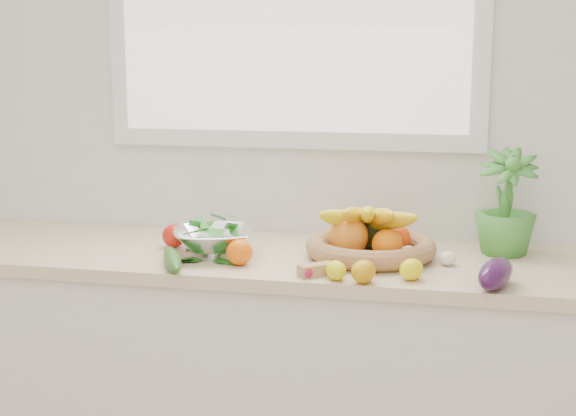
% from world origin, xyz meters
% --- Properties ---
extents(back_wall, '(4.50, 0.02, 2.70)m').
position_xyz_m(back_wall, '(0.00, 2.25, 1.35)').
color(back_wall, white).
rests_on(back_wall, ground).
extents(counter_cabinet, '(2.20, 0.58, 0.86)m').
position_xyz_m(counter_cabinet, '(0.00, 1.95, 0.43)').
color(counter_cabinet, silver).
rests_on(counter_cabinet, ground).
extents(countertop, '(2.24, 0.62, 0.04)m').
position_xyz_m(countertop, '(0.00, 1.95, 0.88)').
color(countertop, beige).
rests_on(countertop, counter_cabinet).
extents(orange_loose, '(0.10, 0.10, 0.08)m').
position_xyz_m(orange_loose, '(-0.07, 1.78, 0.94)').
color(orange_loose, '#F35F07').
rests_on(orange_loose, countertop).
extents(lemon_a, '(0.08, 0.10, 0.07)m').
position_xyz_m(lemon_a, '(0.32, 1.67, 0.93)').
color(lemon_a, '#D2940B').
rests_on(lemon_a, countertop).
extents(lemon_b, '(0.09, 0.10, 0.06)m').
position_xyz_m(lemon_b, '(0.45, 1.73, 0.93)').
color(lemon_b, yellow).
rests_on(lemon_b, countertop).
extents(lemon_c, '(0.08, 0.09, 0.06)m').
position_xyz_m(lemon_c, '(0.24, 1.68, 0.93)').
color(lemon_c, yellow).
rests_on(lemon_c, countertop).
extents(apple, '(0.09, 0.09, 0.08)m').
position_xyz_m(apple, '(-0.33, 1.95, 0.94)').
color(apple, red).
rests_on(apple, countertop).
extents(ginger, '(0.11, 0.10, 0.03)m').
position_xyz_m(ginger, '(0.18, 1.72, 0.92)').
color(ginger, tan).
rests_on(ginger, countertop).
extents(garlic_a, '(0.06, 0.06, 0.05)m').
position_xyz_m(garlic_a, '(0.42, 1.93, 0.92)').
color(garlic_a, white).
rests_on(garlic_a, countertop).
extents(garlic_b, '(0.07, 0.07, 0.04)m').
position_xyz_m(garlic_b, '(0.54, 1.91, 0.92)').
color(garlic_b, white).
rests_on(garlic_b, countertop).
extents(garlic_c, '(0.06, 0.06, 0.05)m').
position_xyz_m(garlic_c, '(0.22, 1.85, 0.92)').
color(garlic_c, beige).
rests_on(garlic_c, countertop).
extents(eggplant, '(0.13, 0.22, 0.08)m').
position_xyz_m(eggplant, '(0.67, 1.70, 0.94)').
color(eggplant, '#35103C').
rests_on(eggplant, countertop).
extents(cucumber, '(0.15, 0.26, 0.05)m').
position_xyz_m(cucumber, '(-0.25, 1.72, 0.92)').
color(cucumber, '#255719').
rests_on(cucumber, countertop).
extents(radish, '(0.04, 0.04, 0.03)m').
position_xyz_m(radish, '(0.16, 1.68, 0.92)').
color(radish, '#B4163C').
rests_on(radish, countertop).
extents(potted_herb, '(0.20, 0.20, 0.34)m').
position_xyz_m(potted_herb, '(0.71, 2.09, 1.06)').
color(potted_herb, '#418F34').
rests_on(potted_herb, countertop).
extents(fruit_basket, '(0.45, 0.45, 0.19)m').
position_xyz_m(fruit_basket, '(0.30, 1.95, 0.96)').
color(fruit_basket, tan).
rests_on(fruit_basket, countertop).
extents(colander_with_spinach, '(0.32, 0.32, 0.13)m').
position_xyz_m(colander_with_spinach, '(-0.17, 1.88, 0.97)').
color(colander_with_spinach, white).
rests_on(colander_with_spinach, countertop).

